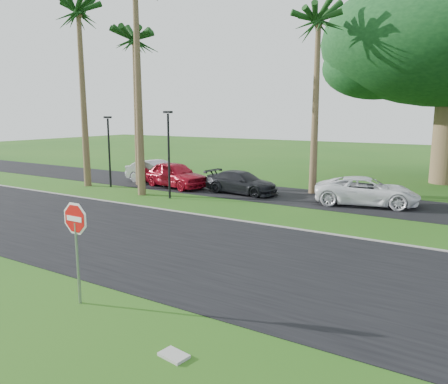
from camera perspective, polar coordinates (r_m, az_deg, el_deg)
name	(u,v)px	position (r m, az deg, el deg)	size (l,w,h in m)	color
ground	(148,264)	(13.69, -9.88, -9.19)	(120.00, 120.00, 0.00)	#1E5014
road	(187,246)	(15.15, -4.82, -7.10)	(120.00, 8.00, 0.02)	black
parking_strip	(302,197)	(24.15, 10.21, -0.68)	(120.00, 5.00, 0.02)	black
curb	(245,221)	(18.43, 2.73, -3.86)	(120.00, 0.12, 0.06)	gray
stop_sign_near	(76,232)	(10.85, -18.77, -4.98)	(1.05, 0.07, 2.62)	gray
palm_left_far	(79,17)	(29.10, -18.46, 20.88)	(5.00, 5.00, 11.50)	brown
palm_left_mid	(134,44)	(28.43, -11.62, 18.46)	(5.00, 5.00, 10.00)	brown
palm_center	(318,25)	(25.55, 12.23, 20.50)	(5.00, 5.00, 10.50)	brown
streetlight_left	(109,147)	(27.84, -14.79, 5.75)	(0.45, 0.25, 4.34)	black
streetlight_right	(169,149)	(23.36, -7.24, 5.58)	(0.45, 0.25, 4.64)	black
car_silver	(157,172)	(28.73, -8.76, 2.56)	(1.55, 4.46, 1.47)	#A3A5AA
car_red	(175,175)	(27.06, -6.40, 2.24)	(1.84, 4.58, 1.56)	#A50D20
car_dark	(241,183)	(24.81, 2.29, 1.22)	(1.77, 4.34, 1.26)	black
car_minivan	(367,191)	(22.77, 18.13, 0.06)	(2.30, 4.99, 1.39)	white
utility_slab	(174,355)	(8.82, -6.57, -20.44)	(0.55, 0.35, 0.06)	#9F9D97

